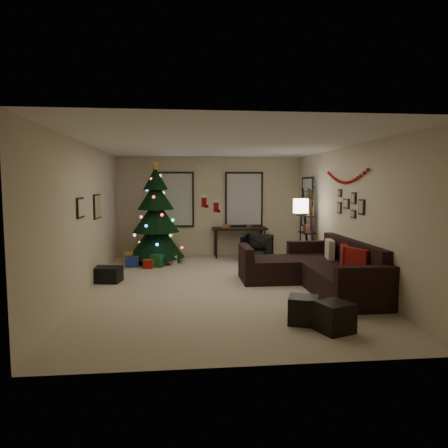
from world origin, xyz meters
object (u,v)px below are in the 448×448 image
(bookshelf, at_px, (308,228))
(christmas_tree, at_px, (156,220))
(sofa, at_px, (318,271))
(desk_chair, at_px, (257,248))
(desk, at_px, (240,231))

(bookshelf, bearing_deg, christmas_tree, 169.66)
(sofa, bearing_deg, bookshelf, 77.50)
(desk_chair, distance_m, bookshelf, 1.41)
(desk, distance_m, desk_chair, 0.83)
(christmas_tree, distance_m, desk, 2.30)
(desk, bearing_deg, bookshelf, -39.53)
(sofa, xyz_separation_m, bookshelf, (0.49, 2.21, 0.60))
(desk_chair, xyz_separation_m, bookshelf, (1.14, -0.59, 0.57))
(desk_chair, height_order, bookshelf, bookshelf)
(desk_chair, bearing_deg, bookshelf, -3.59)
(desk, relative_size, bookshelf, 0.78)
(desk, distance_m, bookshelf, 1.96)
(bookshelf, bearing_deg, desk, 140.47)
(sofa, bearing_deg, desk, 106.39)
(desk, bearing_deg, christmas_tree, -165.51)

